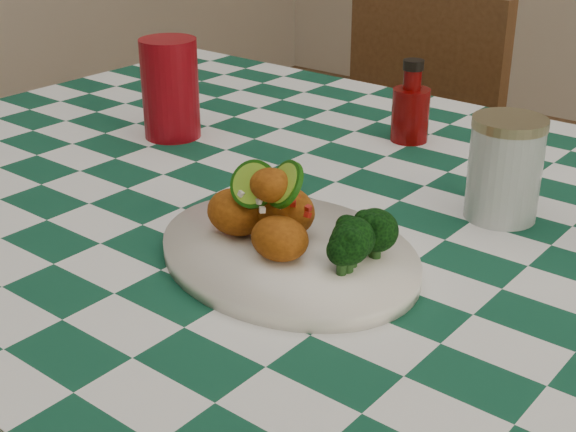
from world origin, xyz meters
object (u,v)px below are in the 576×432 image
Objects in this scene: red_tumbler at (170,89)px; fried_chicken_pile at (276,206)px; ketchup_bottle at (411,101)px; mason_jar at (505,169)px; plate at (288,254)px; wooden_chair_left at (370,199)px.

fried_chicken_pile is at bearing -28.81° from red_tumbler.
fried_chicken_pile is 0.44m from ketchup_bottle.
red_tumbler is 0.54m from mason_jar.
fried_chicken_pile is 0.45m from red_tumbler.
plate is 2.37× the size of fried_chicken_pile.
mason_jar is (0.24, -0.18, 0.00)m from ketchup_bottle.
wooden_chair_left is at bearing 133.97° from mason_jar.
mason_jar is at bearing -36.73° from ketchup_bottle.
red_tumbler reaches higher than ketchup_bottle.
red_tumbler reaches higher than mason_jar.
wooden_chair_left is (-0.33, 0.41, -0.39)m from ketchup_bottle.
wooden_chair_left reaches higher than fried_chicken_pile.
plate is 2.08× the size of red_tumbler.
plate is 0.45m from ketchup_bottle.
fried_chicken_pile is 0.88× the size of red_tumbler.
fried_chicken_pile is at bearing -119.80° from mason_jar.
plate is 0.06m from fried_chicken_pile.
plate is 0.35× the size of wooden_chair_left.
red_tumbler is at bearing -175.65° from mason_jar.
ketchup_bottle is at bearing 35.75° from red_tumbler.
fried_chicken_pile reaches higher than plate.
red_tumbler is 0.37m from ketchup_bottle.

